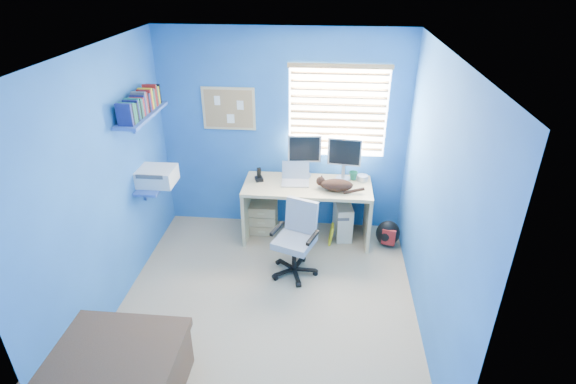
# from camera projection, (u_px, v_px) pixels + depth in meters

# --- Properties ---
(floor) EXTENTS (3.00, 3.20, 0.00)m
(floor) POSITION_uv_depth(u_px,v_px,m) (268.00, 302.00, 4.64)
(floor) COLOR tan
(floor) RESTS_ON ground
(ceiling) EXTENTS (3.00, 3.20, 0.00)m
(ceiling) POSITION_uv_depth(u_px,v_px,m) (261.00, 53.00, 3.47)
(ceiling) COLOR white
(ceiling) RESTS_ON wall_back
(wall_back) EXTENTS (3.00, 0.01, 2.50)m
(wall_back) POSITION_uv_depth(u_px,v_px,m) (283.00, 134.00, 5.47)
(wall_back) COLOR #2258AB
(wall_back) RESTS_ON ground
(wall_front) EXTENTS (3.00, 0.01, 2.50)m
(wall_front) POSITION_uv_depth(u_px,v_px,m) (227.00, 323.00, 2.65)
(wall_front) COLOR #2258AB
(wall_front) RESTS_ON ground
(wall_left) EXTENTS (0.01, 3.20, 2.50)m
(wall_left) POSITION_uv_depth(u_px,v_px,m) (105.00, 188.00, 4.18)
(wall_left) COLOR #2258AB
(wall_left) RESTS_ON ground
(wall_right) EXTENTS (0.01, 3.20, 2.50)m
(wall_right) POSITION_uv_depth(u_px,v_px,m) (434.00, 203.00, 3.93)
(wall_right) COLOR #2258AB
(wall_right) RESTS_ON ground
(desk) EXTENTS (1.53, 0.65, 0.74)m
(desk) POSITION_uv_depth(u_px,v_px,m) (307.00, 211.00, 5.55)
(desk) COLOR tan
(desk) RESTS_ON floor
(laptop) EXTENTS (0.34, 0.28, 0.22)m
(laptop) POSITION_uv_depth(u_px,v_px,m) (295.00, 175.00, 5.36)
(laptop) COLOR silver
(laptop) RESTS_ON desk
(monitor_left) EXTENTS (0.41, 0.16, 0.54)m
(monitor_left) POSITION_uv_depth(u_px,v_px,m) (304.00, 156.00, 5.47)
(monitor_left) COLOR silver
(monitor_left) RESTS_ON desk
(monitor_right) EXTENTS (0.41, 0.17, 0.54)m
(monitor_right) POSITION_uv_depth(u_px,v_px,m) (344.00, 159.00, 5.38)
(monitor_right) COLOR silver
(monitor_right) RESTS_ON desk
(phone) EXTENTS (0.12, 0.13, 0.17)m
(phone) POSITION_uv_depth(u_px,v_px,m) (259.00, 174.00, 5.44)
(phone) COLOR black
(phone) RESTS_ON desk
(mug) EXTENTS (0.10, 0.09, 0.10)m
(mug) POSITION_uv_depth(u_px,v_px,m) (353.00, 176.00, 5.48)
(mug) COLOR #125B42
(mug) RESTS_ON desk
(cd_spindle) EXTENTS (0.13, 0.13, 0.07)m
(cd_spindle) POSITION_uv_depth(u_px,v_px,m) (362.00, 178.00, 5.46)
(cd_spindle) COLOR silver
(cd_spindle) RESTS_ON desk
(cat) EXTENTS (0.42, 0.31, 0.13)m
(cat) POSITION_uv_depth(u_px,v_px,m) (337.00, 185.00, 5.22)
(cat) COLOR black
(cat) RESTS_ON desk
(tower_pc) EXTENTS (0.25, 0.46, 0.45)m
(tower_pc) POSITION_uv_depth(u_px,v_px,m) (343.00, 219.00, 5.66)
(tower_pc) COLOR beige
(tower_pc) RESTS_ON floor
(drawer_boxes) EXTENTS (0.35, 0.28, 0.41)m
(drawer_boxes) POSITION_uv_depth(u_px,v_px,m) (263.00, 217.00, 5.75)
(drawer_boxes) COLOR tan
(drawer_boxes) RESTS_ON floor
(yellow_book) EXTENTS (0.03, 0.17, 0.24)m
(yellow_book) POSITION_uv_depth(u_px,v_px,m) (331.00, 234.00, 5.54)
(yellow_book) COLOR yellow
(yellow_book) RESTS_ON floor
(backpack) EXTENTS (0.34, 0.29, 0.34)m
(backpack) POSITION_uv_depth(u_px,v_px,m) (388.00, 233.00, 5.47)
(backpack) COLOR black
(backpack) RESTS_ON floor
(bed_corner) EXTENTS (1.01, 0.72, 0.49)m
(bed_corner) POSITION_uv_depth(u_px,v_px,m) (117.00, 370.00, 3.58)
(bed_corner) COLOR brown
(bed_corner) RESTS_ON floor
(office_chair) EXTENTS (0.62, 0.62, 0.84)m
(office_chair) POSITION_uv_depth(u_px,v_px,m) (296.00, 248.00, 4.95)
(office_chair) COLOR black
(office_chair) RESTS_ON floor
(window_blinds) EXTENTS (1.15, 0.05, 1.10)m
(window_blinds) POSITION_uv_depth(u_px,v_px,m) (338.00, 112.00, 5.25)
(window_blinds) COLOR white
(window_blinds) RESTS_ON ground
(corkboard) EXTENTS (0.64, 0.02, 0.52)m
(corkboard) POSITION_uv_depth(u_px,v_px,m) (229.00, 109.00, 5.36)
(corkboard) COLOR tan
(corkboard) RESTS_ON ground
(wall_shelves) EXTENTS (0.42, 0.90, 1.05)m
(wall_shelves) POSITION_uv_depth(u_px,v_px,m) (148.00, 141.00, 4.74)
(wall_shelves) COLOR #2E52A8
(wall_shelves) RESTS_ON ground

